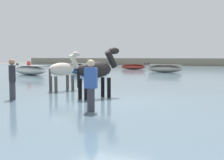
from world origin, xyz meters
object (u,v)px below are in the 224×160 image
boat_far_offshore (88,67)px  boat_near_starboard (30,70)px  boat_distant_east (165,69)px  person_onlooker_right (12,82)px  boat_mid_channel (85,72)px  person_spectator_far (91,89)px  horse_trailing_black (96,71)px  horse_lead_pinto (63,70)px  boat_mid_outer (133,67)px

boat_far_offshore → boat_near_starboard: 9.06m
boat_far_offshore → boat_distant_east: size_ratio=1.28×
boat_far_offshore → person_onlooker_right: bearing=-64.6°
boat_mid_channel → person_onlooker_right: person_onlooker_right is taller
boat_mid_channel → person_spectator_far: bearing=-56.9°
horse_trailing_black → boat_far_offshore: 22.05m
person_spectator_far → person_onlooker_right: size_ratio=1.00×
horse_trailing_black → boat_mid_channel: horse_trailing_black is taller
horse_lead_pinto → person_spectator_far: 5.05m
horse_trailing_black → boat_mid_channel: 14.07m
person_spectator_far → person_onlooker_right: same height
boat_far_offshore → boat_mid_outer: size_ratio=1.45×
horse_lead_pinto → person_spectator_far: horse_lead_pinto is taller
person_spectator_far → person_onlooker_right: bearing=168.8°
boat_far_offshore → boat_mid_outer: bearing=53.0°
boat_mid_channel → person_spectator_far: person_spectator_far is taller
horse_lead_pinto → boat_far_offshore: size_ratio=0.45×
boat_distant_east → person_onlooker_right: bearing=-87.2°
person_onlooker_right → boat_mid_channel: bearing=112.8°
boat_near_starboard → boat_distant_east: bearing=45.2°
horse_trailing_black → boat_mid_channel: (-7.90, 11.63, -0.69)m
horse_lead_pinto → horse_trailing_black: horse_trailing_black is taller
boat_mid_channel → boat_mid_outer: bearing=93.4°
person_spectator_far → person_onlooker_right: 3.56m
boat_near_starboard → boat_mid_outer: bearing=76.9°
person_spectator_far → boat_mid_channel: bearing=123.1°
person_spectator_far → horse_lead_pinto: bearing=134.6°
boat_mid_outer → person_spectator_far: (9.74, -25.28, 0.30)m
horse_lead_pinto → person_onlooker_right: 2.91m
boat_far_offshore → person_onlooker_right: 22.32m
boat_far_offshore → person_onlooker_right: size_ratio=2.65×
boat_mid_channel → boat_mid_outer: size_ratio=0.90×
boat_far_offshore → person_spectator_far: size_ratio=2.65×
boat_near_starboard → person_spectator_far: size_ratio=2.50×
boat_near_starboard → person_onlooker_right: size_ratio=2.50×
horse_lead_pinto → person_onlooker_right: horse_lead_pinto is taller
boat_near_starboard → person_onlooker_right: bearing=-49.7°
boat_distant_east → person_spectator_far: 20.77m
horse_lead_pinto → boat_mid_channel: bearing=118.1°
boat_mid_outer → boat_near_starboard: bearing=-103.1°
boat_near_starboard → person_onlooker_right: 14.54m
boat_mid_channel → boat_near_starboard: boat_near_starboard is taller
horse_trailing_black → boat_distant_east: (-3.27, 17.99, -0.59)m
horse_lead_pinto → boat_mid_outer: bearing=105.9°
horse_lead_pinto → person_spectator_far: bearing=-45.4°
horse_trailing_black → boat_distant_east: horse_trailing_black is taller
horse_lead_pinto → person_spectator_far: (3.55, -3.59, -0.27)m
boat_distant_east → person_onlooker_right: 19.62m
boat_mid_channel → person_spectator_far: size_ratio=1.65×
boat_near_starboard → boat_mid_outer: boat_near_starboard is taller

